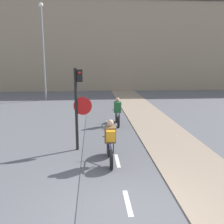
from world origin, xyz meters
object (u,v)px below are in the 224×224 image
Objects in this scene: traffic_light_pole at (78,100)px; street_lamp_far at (43,43)px; cyclist_near at (110,143)px; cyclist_far at (117,113)px.

street_lamp_far reaches higher than traffic_light_pole.
cyclist_near is 1.04× the size of cyclist_far.
traffic_light_pole is 0.40× the size of street_lamp_far.
traffic_light_pole is at bearing -74.18° from street_lamp_far.
street_lamp_far is at bearing 121.29° from cyclist_far.
traffic_light_pole is 12.65m from street_lamp_far.
street_lamp_far is 10.65m from cyclist_far.
traffic_light_pole is 1.78× the size of cyclist_near.
cyclist_far is (5.14, -8.46, -3.93)m from street_lamp_far.
traffic_light_pole reaches higher than cyclist_near.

